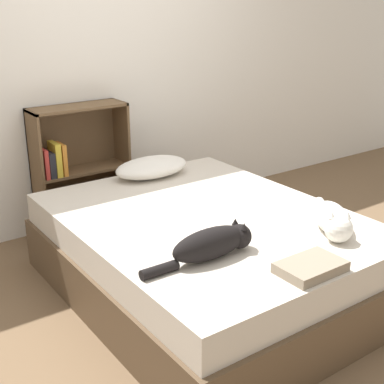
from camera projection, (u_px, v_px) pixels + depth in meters
name	position (u px, v px, depth m)	size (l,w,h in m)	color
ground_plane	(206.00, 290.00, 3.31)	(8.00, 8.00, 0.00)	brown
wall_back	(90.00, 62.00, 3.99)	(8.00, 0.06, 2.50)	white
bed	(206.00, 254.00, 3.22)	(1.53, 1.97, 0.50)	brown
pillow	(152.00, 167.00, 3.79)	(0.55, 0.31, 0.14)	white
cat_light	(333.00, 220.00, 2.90)	(0.41, 0.49, 0.17)	white
cat_dark	(213.00, 243.00, 2.60)	(0.63, 0.15, 0.16)	black
bookshelf	(76.00, 167.00, 4.02)	(0.71, 0.26, 0.97)	brown
blanket_fold	(311.00, 267.00, 2.48)	(0.31, 0.21, 0.05)	gray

